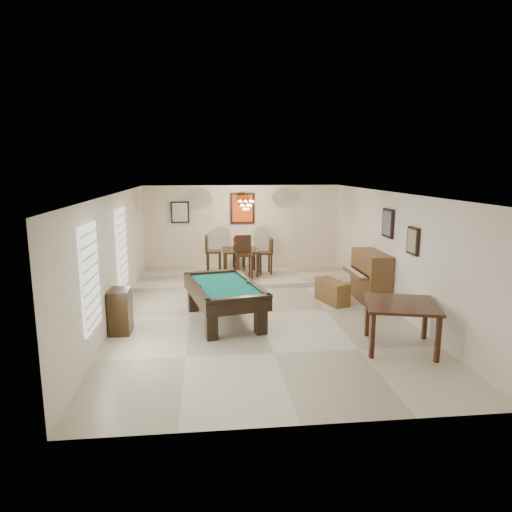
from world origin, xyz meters
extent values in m
cube|color=beige|center=(0.00, 0.00, -0.01)|extent=(6.00, 9.00, 0.02)
cube|color=silver|center=(0.00, 4.50, 1.30)|extent=(6.00, 0.04, 2.60)
cube|color=silver|center=(0.00, -4.50, 1.30)|extent=(6.00, 0.04, 2.60)
cube|color=silver|center=(-3.00, 0.00, 1.30)|extent=(0.04, 9.00, 2.60)
cube|color=silver|center=(3.00, 0.00, 1.30)|extent=(0.04, 9.00, 2.60)
cube|color=white|center=(0.00, 0.00, 2.60)|extent=(6.00, 9.00, 0.04)
cube|color=beige|center=(0.00, 3.25, 0.06)|extent=(6.00, 2.50, 0.12)
cube|color=white|center=(-2.97, -2.20, 1.40)|extent=(0.06, 1.00, 1.70)
cube|color=white|center=(-2.97, 0.60, 1.40)|extent=(0.06, 1.00, 1.70)
cube|color=brown|center=(1.79, 0.56, 0.27)|extent=(0.64, 1.03, 0.53)
cube|color=black|center=(-2.78, -0.92, 0.43)|extent=(0.38, 0.57, 0.85)
cube|color=#D84C14|center=(0.00, 4.46, 1.90)|extent=(0.75, 0.06, 0.95)
cube|color=white|center=(-1.90, 4.46, 1.80)|extent=(0.55, 0.06, 0.65)
cube|color=slate|center=(2.96, 0.30, 1.90)|extent=(0.06, 0.55, 0.65)
cube|color=gray|center=(2.96, -1.00, 1.70)|extent=(0.06, 0.45, 0.55)
camera|label=1|loc=(-1.10, -9.53, 3.12)|focal=32.00mm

